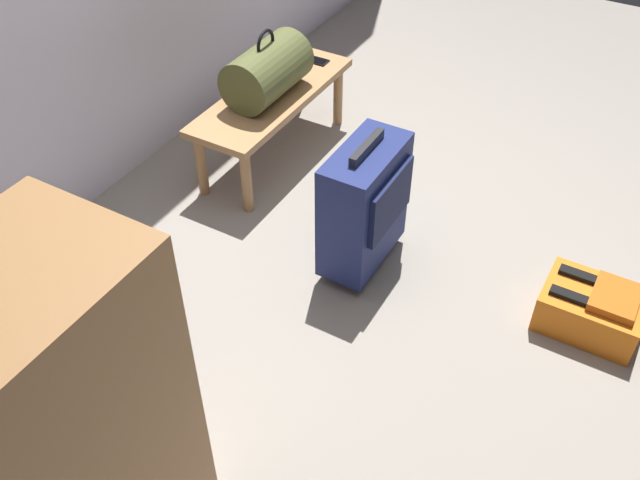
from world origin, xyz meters
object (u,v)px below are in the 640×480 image
object	(u,v)px
bench	(273,102)
suitcase_upright_navy	(365,205)
duffel_bag_olive	(267,71)
side_cabinet	(65,429)
backpack_orange	(592,309)
cell_phone	(315,60)

from	to	relation	value
bench	suitcase_upright_navy	bearing A→B (deg)	-122.78
duffel_bag_olive	side_cabinet	world-z (taller)	side_cabinet
bench	backpack_orange	distance (m)	1.76
backpack_orange	duffel_bag_olive	bearing A→B (deg)	78.79
cell_phone	duffel_bag_olive	bearing A→B (deg)	177.37
duffel_bag_olive	cell_phone	bearing A→B (deg)	-2.63
cell_phone	bench	bearing A→B (deg)	177.14
suitcase_upright_navy	backpack_orange	bearing A→B (deg)	-82.85
duffel_bag_olive	suitcase_upright_navy	xyz separation A→B (m)	(-0.46, -0.76, -0.19)
cell_phone	suitcase_upright_navy	bearing A→B (deg)	-139.61
cell_phone	backpack_orange	xyz separation A→B (m)	(-0.75, -1.69, -0.28)
suitcase_upright_navy	side_cabinet	distance (m)	1.49
suitcase_upright_navy	backpack_orange	xyz separation A→B (m)	(0.12, -0.95, -0.22)
cell_phone	suitcase_upright_navy	xyz separation A→B (m)	(-0.87, -0.74, -0.06)
backpack_orange	side_cabinet	size ratio (longest dim) A/B	0.35
bench	backpack_orange	bearing A→B (deg)	-102.26
suitcase_upright_navy	bench	bearing A→B (deg)	57.22
bench	cell_phone	size ratio (longest dim) A/B	6.94
duffel_bag_olive	side_cabinet	size ratio (longest dim) A/B	0.40
bench	backpack_orange	xyz separation A→B (m)	(-0.37, -1.71, -0.22)
suitcase_upright_navy	side_cabinet	size ratio (longest dim) A/B	0.56
bench	side_cabinet	distance (m)	2.06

